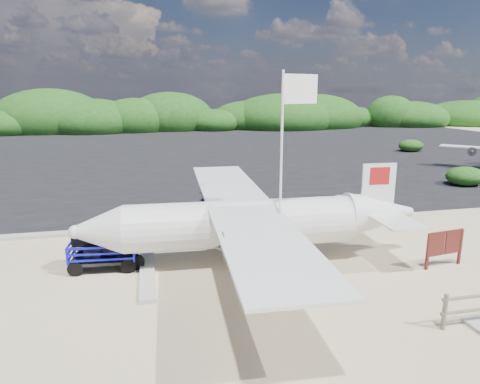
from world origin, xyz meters
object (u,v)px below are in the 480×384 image
at_px(baggage_cart, 105,268).
at_px(signboard, 442,267).
at_px(crew_c, 343,215).
at_px(flagpole, 279,278).
at_px(aircraft_large, 292,154).
at_px(crew_a, 203,219).
at_px(crew_b, 243,216).
at_px(aircraft_small, 132,148).

height_order(baggage_cart, signboard, signboard).
bearing_deg(crew_c, baggage_cart, 33.91).
distance_m(flagpole, aircraft_large, 28.76).
relative_size(crew_a, crew_c, 1.21).
bearing_deg(signboard, crew_c, 103.39).
distance_m(crew_a, crew_b, 1.65).
bearing_deg(crew_b, crew_c, 170.37).
distance_m(flagpole, crew_c, 5.93).
bearing_deg(flagpole, baggage_cart, 159.91).
height_order(flagpole, crew_a, flagpole).
relative_size(signboard, aircraft_small, 0.23).
distance_m(flagpole, aircraft_small, 35.65).
xyz_separation_m(signboard, aircraft_large, (3.88, 27.35, 0.00)).
relative_size(flagpole, aircraft_small, 0.93).
relative_size(crew_b, aircraft_small, 0.27).
bearing_deg(crew_b, crew_a, -9.58).
bearing_deg(crew_a, aircraft_large, -113.57).
bearing_deg(crew_b, aircraft_small, -87.40).
bearing_deg(aircraft_small, crew_b, 55.12).
distance_m(crew_b, aircraft_large, 24.91).
bearing_deg(crew_a, crew_c, -178.64).
relative_size(baggage_cart, crew_c, 1.63).
height_order(signboard, crew_a, crew_a).
height_order(crew_a, aircraft_large, aircraft_large).
relative_size(baggage_cart, signboard, 1.46).
bearing_deg(crew_b, aircraft_large, -121.10).
height_order(signboard, aircraft_small, aircraft_small).
bearing_deg(crew_c, signboard, 133.83).
height_order(crew_a, crew_b, crew_b).
xyz_separation_m(flagpole, aircraft_large, (9.83, 27.02, 0.00)).
distance_m(crew_a, aircraft_small, 31.09).
height_order(baggage_cart, flagpole, flagpole).
bearing_deg(flagpole, crew_c, 43.94).
height_order(signboard, crew_c, crew_c).
height_order(baggage_cart, aircraft_small, aircraft_small).
height_order(flagpole, signboard, flagpole).
bearing_deg(aircraft_large, flagpole, 72.73).
relative_size(flagpole, signboard, 4.03).
bearing_deg(baggage_cart, aircraft_small, 93.69).
bearing_deg(aircraft_small, crew_c, 62.87).
bearing_deg(crew_c, crew_b, 20.12).
distance_m(crew_a, crew_c, 6.16).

